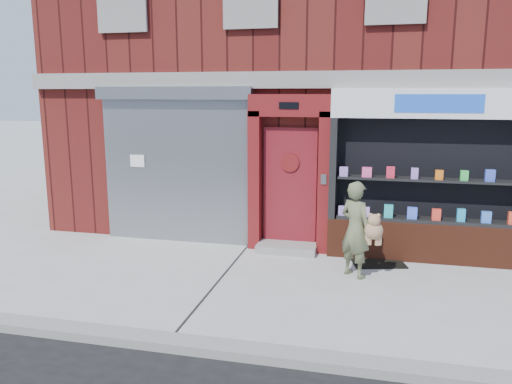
% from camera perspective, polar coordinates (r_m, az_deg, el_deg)
% --- Properties ---
extents(ground, '(80.00, 80.00, 0.00)m').
position_cam_1_polar(ground, '(7.74, 6.96, -10.99)').
color(ground, '#9E9E99').
rests_on(ground, ground).
extents(curb, '(60.00, 0.30, 0.12)m').
position_cam_1_polar(curb, '(5.78, 4.50, -18.37)').
color(curb, gray).
rests_on(curb, ground).
extents(building, '(12.00, 8.16, 8.00)m').
position_cam_1_polar(building, '(13.19, 10.37, 15.76)').
color(building, '#4E1411').
rests_on(building, ground).
extents(shutter_bay, '(3.10, 0.30, 3.04)m').
position_cam_1_polar(shutter_bay, '(9.87, -9.14, 4.12)').
color(shutter_bay, gray).
rests_on(shutter_bay, ground).
extents(red_door_bay, '(1.52, 0.58, 2.90)m').
position_cam_1_polar(red_door_bay, '(9.23, 3.82, 2.11)').
color(red_door_bay, '#5E1011').
rests_on(red_door_bay, ground).
extents(pharmacy_bay, '(3.50, 0.41, 3.00)m').
position_cam_1_polar(pharmacy_bay, '(9.13, 19.41, 0.86)').
color(pharmacy_bay, '#582515').
rests_on(pharmacy_bay, ground).
extents(woman, '(0.77, 0.64, 1.56)m').
position_cam_1_polar(woman, '(8.12, 11.50, -4.19)').
color(woman, '#5D6542').
rests_on(woman, ground).
extents(doormat, '(1.01, 0.82, 0.02)m').
position_cam_1_polar(doormat, '(9.05, 13.76, -7.83)').
color(doormat, black).
rests_on(doormat, ground).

